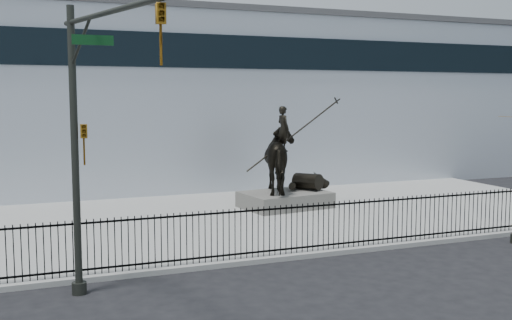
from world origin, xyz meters
name	(u,v)px	position (x,y,z in m)	size (l,w,h in m)	color
ground	(333,267)	(0.00, 0.00, 0.00)	(120.00, 120.00, 0.00)	black
plaza	(247,218)	(0.00, 7.00, 0.07)	(30.00, 12.00, 0.15)	#989896
building	(169,102)	(0.00, 20.00, 4.50)	(44.00, 14.00, 9.00)	#B3BCC4
picket_fence	(314,227)	(0.00, 1.25, 0.90)	(22.10, 0.10, 1.50)	black
statue_plinth	(285,200)	(2.17, 8.16, 0.48)	(3.53, 2.43, 0.66)	#5A5853
equestrian_statue	(287,160)	(2.24, 8.17, 2.20)	(4.49, 3.10, 3.83)	black
traffic_signal_left	(89,133)	(-6.75, -0.62, 4.03)	(1.52, 4.84, 7.00)	#262923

